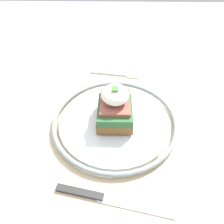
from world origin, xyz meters
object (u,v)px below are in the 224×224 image
knife (101,198)px  fork (116,74)px  plate (112,121)px  sandwich (113,107)px

knife → fork: bearing=176.2°
fork → knife: (0.35, -0.02, 0.00)m
plate → sandwich: 0.04m
sandwich → plate: bearing=-55.4°
knife → sandwich: bearing=174.0°
plate → sandwich: (-0.00, 0.00, 0.04)m
knife → plate: bearing=174.9°
plate → fork: size_ratio=1.94×
sandwich → knife: 0.18m
plate → knife: size_ratio=1.37×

